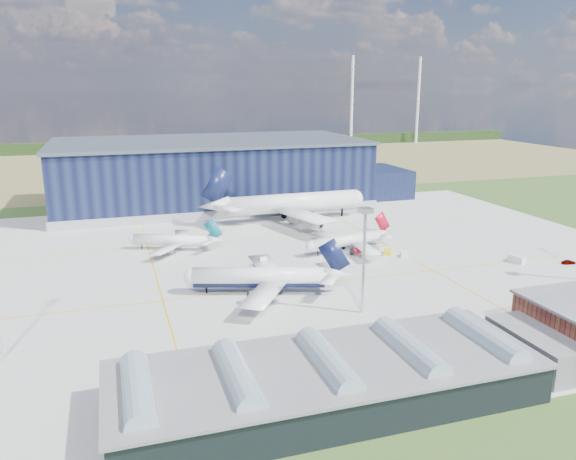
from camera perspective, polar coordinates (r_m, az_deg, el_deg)
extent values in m
plane|color=#294A1B|center=(145.38, -1.13, -4.49)|extent=(600.00, 600.00, 0.00)
cube|color=#AAA9A4|center=(154.48, -2.20, -3.33)|extent=(220.00, 160.00, 0.06)
cube|color=#E3B40B|center=(136.36, 0.09, -5.77)|extent=(180.00, 0.40, 0.02)
cube|color=#E3B40B|center=(177.68, -4.38, -0.96)|extent=(180.00, 0.40, 0.02)
cube|color=#E3B40B|center=(149.65, -13.36, -4.31)|extent=(0.40, 120.00, 0.02)
cube|color=#E3B40B|center=(169.16, 10.97, -1.99)|extent=(0.40, 120.00, 0.02)
cube|color=olive|center=(357.05, -11.43, 6.59)|extent=(600.00, 220.00, 0.01)
cube|color=black|center=(435.65, -12.71, 8.43)|extent=(600.00, 8.00, 8.00)
cylinder|color=silver|center=(462.46, 6.50, 12.87)|extent=(2.40, 2.40, 70.00)
cylinder|color=silver|center=(490.10, 13.07, 12.69)|extent=(2.40, 2.40, 70.00)
cube|color=black|center=(232.72, -7.94, 5.75)|extent=(120.00, 60.00, 25.00)
cube|color=#8F949C|center=(234.59, -7.85, 3.12)|extent=(121.00, 61.00, 3.20)
cube|color=#444B56|center=(231.13, -8.05, 8.94)|extent=(122.00, 62.00, 1.20)
cube|color=black|center=(251.54, 8.74, 4.87)|extent=(24.00, 30.00, 12.00)
cube|color=black|center=(89.26, 4.01, -15.29)|extent=(65.00, 22.00, 6.00)
cube|color=slate|center=(87.71, 4.05, -13.47)|extent=(66.00, 23.00, 0.50)
cube|color=slate|center=(109.18, 24.28, -10.80)|extent=(10.00, 18.00, 6.00)
cylinder|color=#90A5B3|center=(82.54, -15.05, -15.74)|extent=(4.40, 18.00, 4.40)
cylinder|color=#90A5B3|center=(83.96, -5.16, -14.71)|extent=(4.40, 18.00, 4.40)
cylinder|color=#90A5B3|center=(87.62, 4.05, -13.36)|extent=(4.40, 18.00, 4.40)
cylinder|color=#90A5B3|center=(93.26, 12.24, -11.86)|extent=(4.40, 18.00, 4.40)
cylinder|color=#90A5B3|center=(100.54, 19.29, -10.37)|extent=(4.40, 18.00, 4.40)
cylinder|color=silver|center=(118.75, 7.69, -3.43)|extent=(0.70, 0.70, 22.00)
cube|color=silver|center=(115.76, 7.88, 1.99)|extent=(2.60, 2.60, 1.00)
cube|color=yellow|center=(164.13, 10.08, -2.22)|extent=(3.66, 4.04, 1.46)
cube|color=silver|center=(145.47, -2.69, -4.01)|extent=(5.78, 3.57, 2.35)
cube|color=silver|center=(162.92, 11.72, -2.45)|extent=(3.08, 3.67, 1.35)
cube|color=silver|center=(166.41, 22.23, -2.76)|extent=(3.17, 4.86, 2.05)
cube|color=yellow|center=(211.44, 2.19, 1.77)|extent=(2.17, 3.46, 1.52)
cube|color=silver|center=(176.91, 7.61, -0.95)|extent=(3.24, 3.18, 1.18)
cube|color=silver|center=(145.85, -2.65, -3.83)|extent=(1.87, 4.66, 2.98)
imported|color=#99999E|center=(170.99, 26.62, -2.92)|extent=(3.94, 1.88, 1.30)
imported|color=#99999E|center=(147.87, 25.41, -5.40)|extent=(3.41, 2.05, 1.06)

